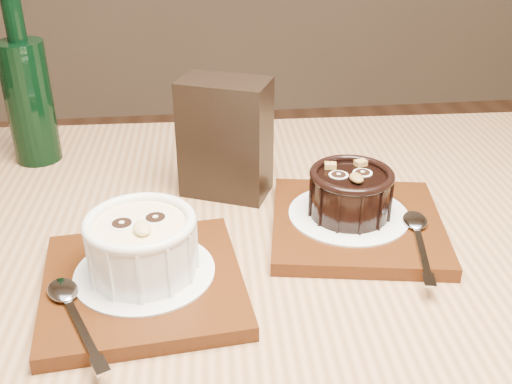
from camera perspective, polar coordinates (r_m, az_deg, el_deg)
table at (r=0.65m, az=1.12°, el=-13.88°), size 1.23×0.85×0.75m
tray_left at (r=0.57m, az=-10.66°, el=-8.59°), size 0.20×0.20×0.01m
doily_left at (r=0.57m, az=-10.54°, el=-7.47°), size 0.13×0.13×0.00m
ramekin_white at (r=0.55m, az=-10.83°, el=-4.75°), size 0.10×0.10×0.06m
spoon_left at (r=0.53m, az=-16.97°, el=-10.87°), size 0.08×0.13×0.01m
tray_right at (r=0.66m, az=9.57°, el=-3.06°), size 0.21×0.21×0.01m
doily_right at (r=0.66m, az=8.81°, el=-2.09°), size 0.13×0.13×0.00m
ramekin_dark at (r=0.64m, az=8.99°, el=0.12°), size 0.09×0.09×0.05m
spoon_right at (r=0.63m, az=15.29°, el=-4.23°), size 0.06×0.14×0.01m
condiment_stand at (r=0.70m, az=-2.92°, el=5.13°), size 0.12×0.10×0.14m
green_bottle at (r=0.83m, az=-20.84°, el=8.42°), size 0.06×0.06×0.22m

